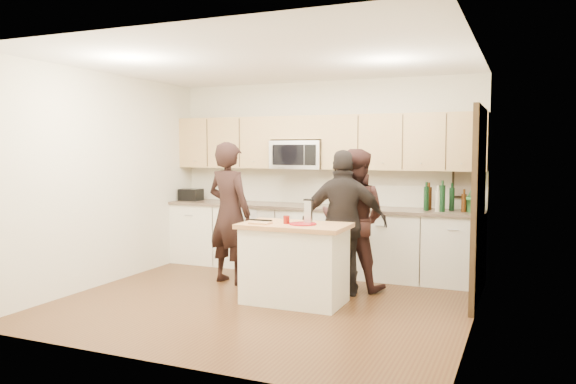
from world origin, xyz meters
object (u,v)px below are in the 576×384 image
at_px(woman_center, 353,219).
at_px(toaster, 191,195).
at_px(woman_left, 229,213).
at_px(woman_right, 344,223).
at_px(island, 294,263).

bearing_deg(woman_center, toaster, -12.33).
distance_m(woman_left, woman_right, 1.54).
bearing_deg(woman_left, toaster, -25.78).
relative_size(woman_left, woman_center, 1.05).
bearing_deg(woman_right, island, 37.64).
height_order(toaster, woman_right, woman_right).
bearing_deg(woman_left, woman_center, -154.63).
bearing_deg(woman_center, woman_left, 13.33).
bearing_deg(woman_right, toaster, -36.09).
height_order(toaster, woman_left, woman_left).
xyz_separation_m(woman_left, woman_center, (1.56, 0.32, -0.04)).
xyz_separation_m(island, woman_right, (0.41, 0.55, 0.41)).
height_order(woman_left, woman_right, woman_left).
relative_size(toaster, woman_center, 0.18).
distance_m(toaster, woman_center, 2.89).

